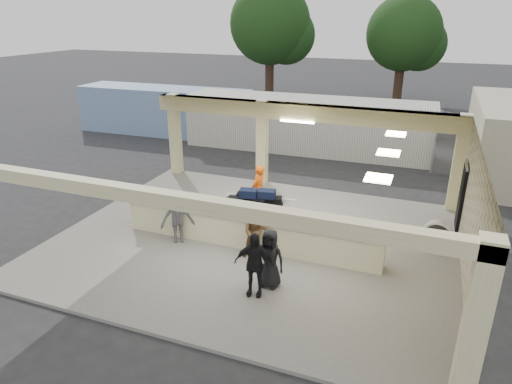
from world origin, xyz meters
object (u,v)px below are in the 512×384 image
at_px(baggage_handler, 258,190).
at_px(passenger_c, 177,218).
at_px(drum_fan, 437,235).
at_px(car_dark, 442,126).
at_px(passenger_a, 256,232).
at_px(luggage_cart, 253,208).
at_px(passenger_b, 254,264).
at_px(container_white, 306,125).
at_px(baggage_counter, 248,232).
at_px(passenger_d, 270,258).
at_px(container_blue, 164,111).

relative_size(baggage_handler, passenger_c, 1.11).
height_order(drum_fan, baggage_handler, baggage_handler).
bearing_deg(car_dark, passenger_a, 173.20).
height_order(luggage_cart, passenger_a, passenger_a).
bearing_deg(passenger_c, passenger_b, -65.20).
bearing_deg(drum_fan, passenger_a, -151.98).
height_order(passenger_b, container_white, container_white).
distance_m(car_dark, container_white, 8.22).
height_order(baggage_counter, passenger_a, passenger_a).
distance_m(passenger_c, passenger_d, 3.66).
bearing_deg(passenger_d, container_blue, 132.46).
xyz_separation_m(baggage_counter, passenger_d, (1.31, -1.77, 0.31)).
bearing_deg(baggage_counter, passenger_a, -48.99).
height_order(luggage_cart, passenger_b, passenger_b).
distance_m(drum_fan, passenger_c, 7.75).
distance_m(luggage_cart, passenger_d, 3.30).
bearing_deg(baggage_counter, container_white, 96.25).
xyz_separation_m(baggage_handler, container_blue, (-9.38, 9.20, 0.32)).
relative_size(luggage_cart, drum_fan, 2.62).
bearing_deg(car_dark, passenger_c, 165.42).
xyz_separation_m(passenger_a, passenger_d, (0.88, -1.27, 0.01)).
height_order(passenger_d, car_dark, passenger_d).
bearing_deg(baggage_handler, drum_fan, 96.28).
relative_size(baggage_handler, passenger_b, 1.06).
xyz_separation_m(luggage_cart, passenger_d, (1.58, -2.90, 0.05)).
distance_m(baggage_counter, luggage_cart, 1.18).
bearing_deg(passenger_c, baggage_counter, -22.91).
height_order(baggage_counter, baggage_handler, baggage_handler).
relative_size(baggage_counter, passenger_d, 5.13).
distance_m(baggage_counter, baggage_handler, 2.38).
xyz_separation_m(baggage_counter, luggage_cart, (-0.26, 1.12, 0.26)).
relative_size(passenger_a, passenger_b, 0.93).
relative_size(drum_fan, passenger_c, 0.59).
bearing_deg(luggage_cart, container_blue, 127.86).
distance_m(luggage_cart, passenger_b, 3.64).
xyz_separation_m(passenger_c, passenger_d, (3.43, -1.27, -0.01)).
height_order(drum_fan, passenger_c, passenger_c).
xyz_separation_m(baggage_counter, container_blue, (-9.92, 11.49, 0.74)).
height_order(baggage_counter, passenger_c, passenger_c).
distance_m(drum_fan, container_blue, 18.09).
xyz_separation_m(luggage_cart, passenger_c, (-1.85, -1.62, 0.06)).
xyz_separation_m(drum_fan, passenger_b, (-4.22, -4.00, 0.34)).
distance_m(baggage_counter, passenger_b, 2.54).
height_order(drum_fan, passenger_d, passenger_d).
height_order(drum_fan, passenger_a, passenger_a).
relative_size(drum_fan, container_white, 0.08).
xyz_separation_m(baggage_counter, passenger_c, (-2.11, -0.50, 0.33)).
bearing_deg(baggage_counter, passenger_d, -53.47).
relative_size(luggage_cart, baggage_handler, 1.39).
bearing_deg(container_white, passenger_b, -81.47).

